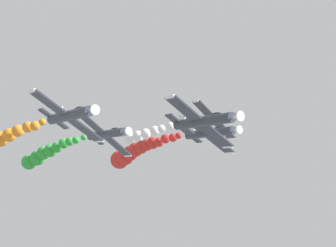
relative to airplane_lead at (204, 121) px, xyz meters
name	(u,v)px	position (x,y,z in m)	size (l,w,h in m)	color
airplane_lead	(204,121)	(0.00, 0.00, 0.00)	(8.36, 10.35, 5.26)	#333842
airplane_left_inner	(210,133)	(-9.58, -10.09, 0.06)	(8.48, 10.35, 5.05)	#333842
smoke_trail_left_inner	(133,153)	(-9.65, -28.98, -1.69)	(3.03, 18.05, 4.82)	red
airplane_right_inner	(70,115)	(11.29, -8.45, 0.64)	(8.36, 10.35, 5.26)	#333842
airplane_left_outer	(107,134)	(0.29, -19.84, 0.09)	(8.01, 10.35, 5.82)	#333842
smoke_trail_left_outer	(43,154)	(1.62, -37.78, -1.94)	(3.94, 16.39, 4.82)	green
airplane_right_outer	(217,119)	(-19.86, -20.36, 3.58)	(7.95, 10.35, 5.90)	#333842
smoke_trail_right_outer	(145,134)	(-19.15, -39.89, 2.62)	(2.90, 17.96, 3.21)	white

